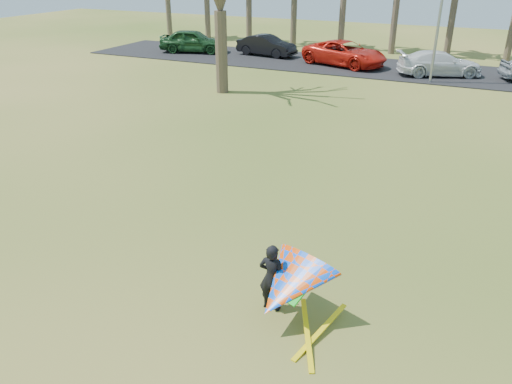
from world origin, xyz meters
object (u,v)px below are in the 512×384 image
at_px(car_2, 345,53).
at_px(kite_flyer, 287,285).
at_px(car_0, 193,41).
at_px(car_3, 440,63).
at_px(streetlight, 445,2).
at_px(car_1, 267,45).

bearing_deg(car_2, kite_flyer, -148.27).
xyz_separation_m(car_0, car_3, (18.04, -0.83, -0.12)).
xyz_separation_m(car_3, kite_flyer, (-0.10, -25.20, 0.05)).
relative_size(streetlight, car_0, 1.60).
xyz_separation_m(car_0, car_1, (5.69, 1.01, -0.11)).
relative_size(car_0, car_3, 0.99).
height_order(streetlight, kite_flyer, streetlight).
bearing_deg(car_3, car_0, 64.81).
bearing_deg(kite_flyer, car_0, 124.57).
bearing_deg(streetlight, car_0, 170.87).
bearing_deg(streetlight, car_2, 155.88).
relative_size(car_1, car_2, 0.78).
relative_size(streetlight, car_2, 1.39).
bearing_deg(kite_flyer, streetlight, 89.88).
xyz_separation_m(car_2, kite_flyer, (6.05, -25.87, -0.02)).
distance_m(car_0, car_1, 5.78).
height_order(car_1, car_3, car_1).
bearing_deg(car_1, car_3, -90.51).
bearing_deg(car_3, kite_flyer, 157.24).
xyz_separation_m(car_0, car_2, (11.90, -0.16, -0.05)).
relative_size(car_3, kite_flyer, 2.10).
distance_m(car_3, kite_flyer, 25.20).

